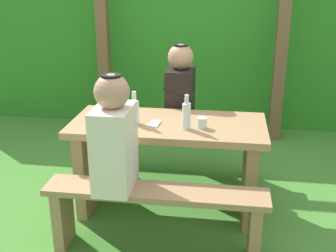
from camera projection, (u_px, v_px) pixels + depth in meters
ground_plane at (168, 207)px, 3.29m from camera, size 12.00×12.00×0.00m
hedge_backdrop at (196, 36)px, 5.14m from camera, size 6.40×0.91×1.97m
pergola_post_left at (103, 41)px, 4.55m from camera, size 0.12×0.12×2.05m
pergola_post_right at (282, 45)px, 4.30m from camera, size 0.12×0.12×2.05m
picnic_table at (168, 151)px, 3.13m from camera, size 1.40×0.64×0.70m
bench_near at (156, 208)px, 2.67m from camera, size 1.40×0.24×0.46m
bench_far at (177, 142)px, 3.69m from camera, size 1.40×0.24×0.46m
person_white_shirt at (114, 137)px, 2.54m from camera, size 0.25×0.35×0.72m
person_black_coat at (180, 91)px, 3.53m from camera, size 0.25×0.35×0.72m
drinking_glass at (202, 123)px, 2.93m from camera, size 0.07×0.07×0.08m
bottle_left at (134, 111)px, 2.99m from camera, size 0.07×0.07×0.24m
bottle_right at (186, 115)px, 2.89m from camera, size 0.06×0.06×0.24m
cell_phone at (155, 124)px, 3.01m from camera, size 0.08×0.15×0.01m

